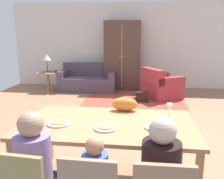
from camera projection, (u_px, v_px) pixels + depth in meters
The scene contains 22 objects.
ground_plane at pixel (114, 120), 4.88m from camera, with size 7.47×6.49×0.02m, color #966A4C.
back_wall at pixel (126, 45), 7.76m from camera, with size 7.47×0.10×2.70m, color silver.
dining_table at pixel (108, 128), 2.63m from camera, with size 1.87×1.07×0.76m.
plate_near_man at pixel (59, 123), 2.56m from camera, with size 0.25×0.25×0.02m, color silver.
pizza_near_man at pixel (59, 122), 2.56m from camera, with size 0.17×0.17×0.01m, color gold.
plate_near_child at pixel (106, 128), 2.44m from camera, with size 0.25×0.25×0.02m, color silver.
pizza_near_child at pixel (106, 126), 2.44m from camera, with size 0.17×0.17×0.01m, color #D7A451.
plate_near_woman at pixel (156, 127), 2.46m from camera, with size 0.25×0.25×0.02m, color silver.
wine_glass at pixel (170, 108), 2.68m from camera, with size 0.07×0.07×0.19m.
fork at pixel (82, 122), 2.60m from camera, with size 0.02×0.15×0.01m, color silver.
knife at pixel (124, 119), 2.70m from camera, with size 0.01×0.17×0.01m, color silver.
person_man at pixel (37, 177), 2.04m from camera, with size 0.30×0.41×1.11m.
cat at pixel (125, 104), 3.00m from camera, with size 0.32×0.16×0.17m, color orange.
area_rug at pixel (134, 98), 6.48m from camera, with size 2.60×1.80×0.01m, color #A64330.
couch at pixel (89, 80), 7.42m from camera, with size 1.72×0.86×0.82m.
armchair at pixel (161, 86), 6.49m from camera, with size 1.18×1.17×0.82m.
armoire at pixel (123, 56), 7.46m from camera, with size 1.10×0.59×2.10m.
side_table at pixel (48, 79), 7.30m from camera, with size 0.56×0.56×0.58m.
table_lamp at pixel (47, 58), 7.15m from camera, with size 0.26×0.26×0.54m.
book_lower at pixel (53, 72), 7.24m from camera, with size 0.22×0.16×0.03m, color maroon.
book_upper at pixel (52, 71), 7.21m from camera, with size 0.22×0.16×0.03m, color #325773.
handbag at pixel (142, 97), 6.14m from camera, with size 0.32×0.16×0.26m, color black.
Camera 1 is at (0.53, -3.94, 1.70)m, focal length 38.34 mm.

